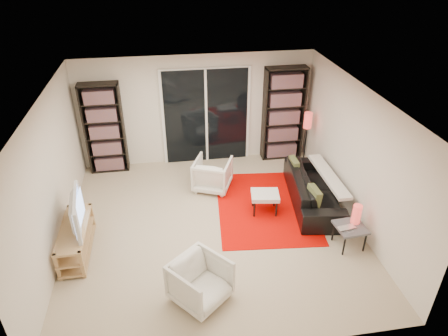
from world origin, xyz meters
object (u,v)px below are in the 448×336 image
Objects in this scene: armchair_front at (200,282)px; floor_lamp at (307,127)px; bookshelf_left at (105,129)px; ottoman at (265,196)px; tv_stand at (76,239)px; bookshelf_right at (283,114)px; sofa at (313,189)px; armchair_back at (213,174)px; side_table at (350,229)px.

floor_lamp reaches higher than armchair_front.
bookshelf_left is 4.27m from armchair_front.
armchair_front is 2.33m from ottoman.
tv_stand is at bearing 104.97° from armchair_front.
bookshelf_right is at bearing 66.41° from ottoman.
bookshelf_right is 2.03m from sofa.
bookshelf_right is 3.77× the size of ottoman.
bookshelf_left is at bearing 180.00° from bookshelf_right.
bookshelf_left is 2.47m from armchair_back.
sofa is (3.94, -1.88, -0.68)m from bookshelf_left.
armchair_back reaches higher than tv_stand.
sofa reaches higher than tv_stand.
ottoman is (-0.89, -2.04, -0.71)m from bookshelf_right.
bookshelf_left reaches higher than sofa.
armchair_front reaches higher than sofa.
armchair_back is at bearing -27.35° from bookshelf_left.
tv_stand is at bearing 55.43° from armchair_back.
ottoman is 0.44× the size of floor_lamp.
bookshelf_right is 4.59m from armchair_front.
ottoman is at bearing 10.37° from tv_stand.
floor_lamp is at bearing -4.10° from sofa.
bookshelf_left is 2.74× the size of armchair_back.
armchair_back is 1.43× the size of side_table.
sofa is 1.55m from floor_lamp.
bookshelf_right is 4.22× the size of side_table.
floor_lamp reaches higher than sofa.
armchair_back is 1.27m from ottoman.
bookshelf_left reaches higher than armchair_back.
sofa reaches higher than side_table.
tv_stand is 0.62× the size of sofa.
armchair_back reaches higher than sofa.
armchair_front reaches higher than armchair_back.
sofa is at bearing 9.31° from ottoman.
armchair_front reaches higher than side_table.
bookshelf_left is 2.71× the size of armchair_front.
tv_stand is 1.80× the size of armchair_back.
side_table is 0.39× the size of floor_lamp.
floor_lamp is (0.14, 2.68, 0.60)m from side_table.
side_table is at bearing -93.03° from floor_lamp.
armchair_front is 1.44× the size of side_table.
floor_lamp is (0.38, -0.50, -0.10)m from bookshelf_right.
side_table is 2.75m from floor_lamp.
ottoman is 2.09m from floor_lamp.
side_table is at bearing -165.71° from sofa.
floor_lamp reaches higher than ottoman.
sofa is (4.24, 0.76, 0.04)m from tv_stand.
bookshelf_right reaches higher than ottoman.
ottoman and side_table have the same top height.
armchair_back is at bearing -164.32° from floor_lamp.
bookshelf_left is 5.22m from side_table.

